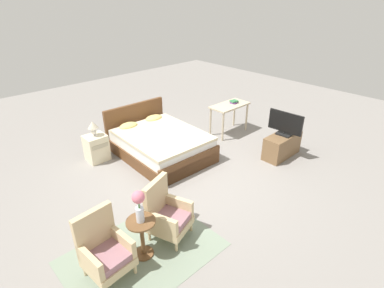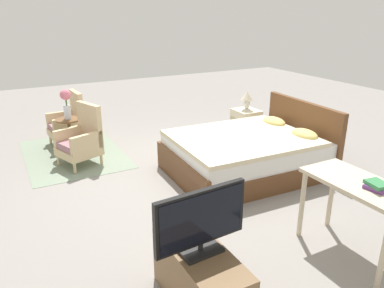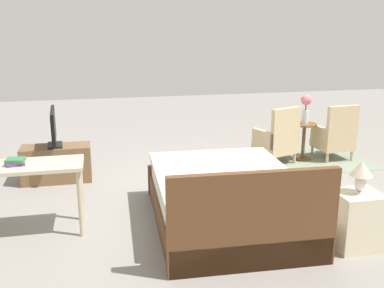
# 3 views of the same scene
# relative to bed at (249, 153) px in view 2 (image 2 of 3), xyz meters

# --- Properties ---
(ground_plane) EXTENTS (16.00, 16.00, 0.00)m
(ground_plane) POSITION_rel_bed_xyz_m (-0.11, -1.05, -0.30)
(ground_plane) COLOR gray
(floor_rug) EXTENTS (2.10, 1.50, 0.01)m
(floor_rug) POSITION_rel_bed_xyz_m (-1.95, -2.12, -0.29)
(floor_rug) COLOR gray
(floor_rug) RESTS_ON ground_plane
(bed) EXTENTS (1.66, 2.18, 0.96)m
(bed) POSITION_rel_bed_xyz_m (0.00, 0.00, 0.00)
(bed) COLOR brown
(bed) RESTS_ON ground_plane
(armchair_by_window_left) EXTENTS (0.58, 0.58, 0.92)m
(armchair_by_window_left) POSITION_rel_bed_xyz_m (-2.47, -2.06, 0.08)
(armchair_by_window_left) COLOR #CCB284
(armchair_by_window_left) RESTS_ON floor_rug
(armchair_by_window_right) EXTENTS (0.69, 0.69, 0.92)m
(armchair_by_window_right) POSITION_rel_bed_xyz_m (-1.45, -2.06, 0.08)
(armchair_by_window_right) COLOR #CCB284
(armchair_by_window_right) RESTS_ON floor_rug
(side_table) EXTENTS (0.40, 0.40, 0.61)m
(side_table) POSITION_rel_bed_xyz_m (-1.95, -2.14, 0.08)
(side_table) COLOR brown
(side_table) RESTS_ON ground_plane
(flower_vase) EXTENTS (0.17, 0.17, 0.48)m
(flower_vase) POSITION_rel_bed_xyz_m (-1.95, -2.14, 0.60)
(flower_vase) COLOR silver
(flower_vase) RESTS_ON side_table
(nightstand) EXTENTS (0.44, 0.41, 0.59)m
(nightstand) POSITION_rel_bed_xyz_m (-1.13, 0.76, -0.00)
(nightstand) COLOR beige
(nightstand) RESTS_ON ground_plane
(table_lamp) EXTENTS (0.22, 0.22, 0.33)m
(table_lamp) POSITION_rel_bed_xyz_m (-1.13, 0.76, 0.50)
(table_lamp) COLOR silver
(table_lamp) RESTS_ON nightstand
(tv_stand) EXTENTS (0.96, 0.40, 0.52)m
(tv_stand) POSITION_rel_bed_xyz_m (1.97, -1.91, -0.04)
(tv_stand) COLOR brown
(tv_stand) RESTS_ON ground_plane
(tv_flatscreen) EXTENTS (0.22, 0.77, 0.53)m
(tv_flatscreen) POSITION_rel_bed_xyz_m (1.97, -1.91, 0.49)
(tv_flatscreen) COLOR black
(tv_flatscreen) RESTS_ON tv_stand
(vanity_desk) EXTENTS (1.04, 0.52, 0.77)m
(vanity_desk) POSITION_rel_bed_xyz_m (2.05, -0.28, 0.36)
(vanity_desk) COLOR beige
(vanity_desk) RESTS_ON ground_plane
(book_stack) EXTENTS (0.20, 0.19, 0.07)m
(book_stack) POSITION_rel_bed_xyz_m (2.22, -0.28, 0.51)
(book_stack) COLOR #66387A
(book_stack) RESTS_ON vanity_desk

